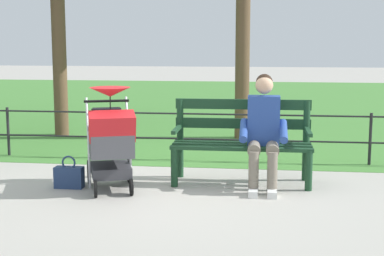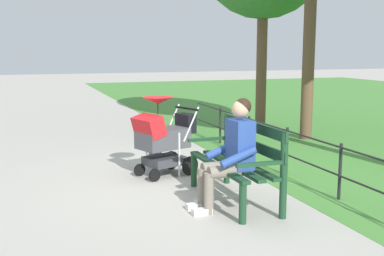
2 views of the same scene
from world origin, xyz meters
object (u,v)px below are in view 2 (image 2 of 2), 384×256
at_px(person_on_bench, 231,151).
at_px(handbag, 156,160).
at_px(park_bench, 240,158).
at_px(stroller, 162,135).

bearing_deg(person_on_bench, handbag, 8.11).
bearing_deg(handbag, park_bench, -164.50).
bearing_deg(park_bench, stroller, 21.73).
xyz_separation_m(park_bench, handbag, (1.92, 0.53, -0.40)).
bearing_deg(park_bench, person_on_bench, 138.09).
bearing_deg(stroller, handbag, -3.90).
bearing_deg(park_bench, handbag, 15.50).
distance_m(park_bench, stroller, 1.53).
height_order(person_on_bench, handbag, person_on_bench).
distance_m(stroller, handbag, 0.68).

